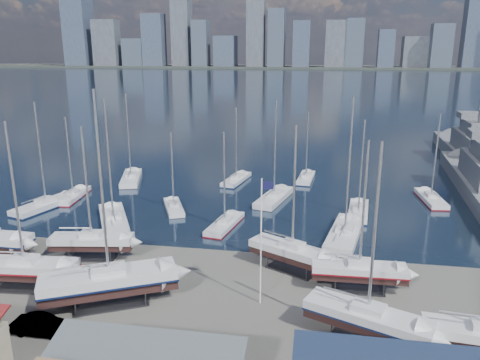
# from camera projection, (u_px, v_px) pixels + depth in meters

# --- Properties ---
(ground) EXTENTS (1400.00, 1400.00, 0.00)m
(ground) POSITION_uv_depth(u_px,v_px,m) (200.00, 294.00, 43.09)
(ground) COLOR #605E59
(ground) RESTS_ON ground
(water) EXTENTS (1400.00, 600.00, 0.40)m
(water) POSITION_uv_depth(u_px,v_px,m) (306.00, 82.00, 337.63)
(water) COLOR #1B263F
(water) RESTS_ON ground
(far_shore) EXTENTS (1400.00, 80.00, 2.20)m
(far_shore) POSITION_uv_depth(u_px,v_px,m) (313.00, 67.00, 584.29)
(far_shore) COLOR #2D332D
(far_shore) RESTS_ON ground
(skyline) EXTENTS (639.14, 43.80, 107.69)m
(skyline) POSITION_uv_depth(u_px,v_px,m) (308.00, 36.00, 569.46)
(skyline) COLOR #475166
(skyline) RESTS_ON far_shore
(sailboat_cradle_1) EXTENTS (10.01, 3.54, 15.88)m
(sailboat_cradle_1) POSITION_uv_depth(u_px,v_px,m) (25.00, 268.00, 43.67)
(sailboat_cradle_1) COLOR #2D2D33
(sailboat_cradle_1) RESTS_ON ground
(sailboat_cradle_2) EXTENTS (9.00, 3.76, 14.38)m
(sailboat_cradle_2) POSITION_uv_depth(u_px,v_px,m) (92.00, 241.00, 50.04)
(sailboat_cradle_2) COLOR #2D2D33
(sailboat_cradle_2) RESTS_ON ground
(sailboat_cradle_3) EXTENTS (11.99, 8.30, 18.81)m
(sailboat_cradle_3) POSITION_uv_depth(u_px,v_px,m) (109.00, 281.00, 40.91)
(sailboat_cradle_3) COLOR #2D2D33
(sailboat_cradle_3) RESTS_ON ground
(sailboat_cradle_4) EXTENTS (9.25, 6.53, 14.97)m
(sailboat_cradle_4) POSITION_uv_depth(u_px,v_px,m) (292.00, 252.00, 47.23)
(sailboat_cradle_4) COLOR #2D2D33
(sailboat_cradle_4) RESTS_ON ground
(sailboat_cradle_5) EXTENTS (9.99, 6.32, 15.71)m
(sailboat_cradle_5) POSITION_uv_depth(u_px,v_px,m) (368.00, 318.00, 35.54)
(sailboat_cradle_5) COLOR #2D2D33
(sailboat_cradle_5) RESTS_ON ground
(sailboat_cradle_6) EXTENTS (8.80, 2.68, 14.27)m
(sailboat_cradle_6) POSITION_uv_depth(u_px,v_px,m) (359.00, 271.00, 43.37)
(sailboat_cradle_6) COLOR #2D2D33
(sailboat_cradle_6) RESTS_ON ground
(sailboat_moored_0) EXTENTS (5.89, 10.93, 15.74)m
(sailboat_moored_0) POSITION_uv_depth(u_px,v_px,m) (46.00, 206.00, 66.60)
(sailboat_moored_0) COLOR black
(sailboat_moored_0) RESTS_ON water
(sailboat_moored_1) EXTENTS (3.32, 8.87, 12.95)m
(sailboat_moored_1) POSITION_uv_depth(u_px,v_px,m) (73.00, 197.00, 70.88)
(sailboat_moored_1) COLOR black
(sailboat_moored_1) RESTS_ON water
(sailboat_moored_2) EXTENTS (5.77, 10.74, 15.62)m
(sailboat_moored_2) POSITION_uv_depth(u_px,v_px,m) (131.00, 179.00, 80.28)
(sailboat_moored_2) COLOR black
(sailboat_moored_2) RESTS_ON water
(sailboat_moored_3) EXTENTS (8.13, 11.37, 16.80)m
(sailboat_moored_3) POSITION_uv_depth(u_px,v_px,m) (114.00, 221.00, 60.69)
(sailboat_moored_3) COLOR black
(sailboat_moored_3) RESTS_ON water
(sailboat_moored_4) EXTENTS (5.06, 7.84, 11.52)m
(sailboat_moored_4) POSITION_uv_depth(u_px,v_px,m) (174.00, 208.00, 65.79)
(sailboat_moored_4) COLOR black
(sailboat_moored_4) RESTS_ON water
(sailboat_moored_5) EXTENTS (4.05, 9.16, 13.24)m
(sailboat_moored_5) POSITION_uv_depth(u_px,v_px,m) (236.00, 180.00, 79.71)
(sailboat_moored_5) COLOR black
(sailboat_moored_5) RESTS_ON water
(sailboat_moored_6) EXTENTS (3.85, 8.83, 12.77)m
(sailboat_moored_6) POSITION_uv_depth(u_px,v_px,m) (225.00, 225.00, 59.37)
(sailboat_moored_6) COLOR black
(sailboat_moored_6) RESTS_ON water
(sailboat_moored_7) EXTENTS (5.27, 10.76, 15.66)m
(sailboat_moored_7) POSITION_uv_depth(u_px,v_px,m) (274.00, 199.00, 69.81)
(sailboat_moored_7) COLOR black
(sailboat_moored_7) RESTS_ON water
(sailboat_moored_8) EXTENTS (3.08, 8.53, 12.49)m
(sailboat_moored_8) POSITION_uv_depth(u_px,v_px,m) (306.00, 179.00, 80.82)
(sailboat_moored_8) COLOR black
(sailboat_moored_8) RESTS_ON water
(sailboat_moored_9) EXTENTS (5.45, 12.04, 17.56)m
(sailboat_moored_9) POSITION_uv_depth(u_px,v_px,m) (345.00, 236.00, 55.84)
(sailboat_moored_9) COLOR black
(sailboat_moored_9) RESTS_ON water
(sailboat_moored_10) EXTENTS (3.51, 9.31, 13.58)m
(sailboat_moored_10) POSITION_uv_depth(u_px,v_px,m) (358.00, 212.00, 64.09)
(sailboat_moored_10) COLOR black
(sailboat_moored_10) RESTS_ON water
(sailboat_moored_11) EXTENTS (3.33, 9.30, 13.62)m
(sailboat_moored_11) POSITION_uv_depth(u_px,v_px,m) (431.00, 200.00, 69.47)
(sailboat_moored_11) COLOR black
(sailboat_moored_11) RESTS_ON water
(naval_ship_west) EXTENTS (9.97, 47.07, 18.21)m
(naval_ship_west) POSITION_uv_depth(u_px,v_px,m) (473.00, 156.00, 91.92)
(naval_ship_west) COLOR slate
(naval_ship_west) RESTS_ON water
(car_a) EXTENTS (1.81, 4.31, 1.46)m
(car_a) POSITION_uv_depth(u_px,v_px,m) (99.00, 343.00, 34.71)
(car_a) COLOR gray
(car_a) RESTS_ON ground
(car_b) EXTENTS (4.65, 1.68, 1.52)m
(car_b) POSITION_uv_depth(u_px,v_px,m) (42.00, 325.00, 36.91)
(car_b) COLOR gray
(car_b) RESTS_ON ground
(flagpole) EXTENTS (1.02, 0.12, 11.51)m
(flagpole) POSITION_uv_depth(u_px,v_px,m) (262.00, 234.00, 39.85)
(flagpole) COLOR white
(flagpole) RESTS_ON ground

